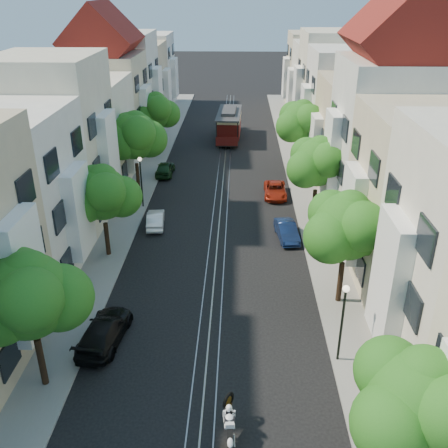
# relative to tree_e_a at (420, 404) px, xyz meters

# --- Properties ---
(ground) EXTENTS (200.00, 200.00, 0.00)m
(ground) POSITION_rel_tree_e_a_xyz_m (-7.26, 31.02, -4.40)
(ground) COLOR black
(ground) RESTS_ON ground
(sidewalk_east) EXTENTS (2.50, 80.00, 0.12)m
(sidewalk_east) POSITION_rel_tree_e_a_xyz_m (-0.01, 31.02, -4.34)
(sidewalk_east) COLOR gray
(sidewalk_east) RESTS_ON ground
(sidewalk_west) EXTENTS (2.50, 80.00, 0.12)m
(sidewalk_west) POSITION_rel_tree_e_a_xyz_m (-14.51, 31.02, -4.34)
(sidewalk_west) COLOR gray
(sidewalk_west) RESTS_ON ground
(rail_left) EXTENTS (0.06, 80.00, 0.02)m
(rail_left) POSITION_rel_tree_e_a_xyz_m (-7.81, 31.02, -4.39)
(rail_left) COLOR gray
(rail_left) RESTS_ON ground
(rail_slot) EXTENTS (0.06, 80.00, 0.02)m
(rail_slot) POSITION_rel_tree_e_a_xyz_m (-7.26, 31.02, -4.39)
(rail_slot) COLOR gray
(rail_slot) RESTS_ON ground
(rail_right) EXTENTS (0.06, 80.00, 0.02)m
(rail_right) POSITION_rel_tree_e_a_xyz_m (-6.71, 31.02, -4.39)
(rail_right) COLOR gray
(rail_right) RESTS_ON ground
(lane_line) EXTENTS (0.08, 80.00, 0.01)m
(lane_line) POSITION_rel_tree_e_a_xyz_m (-7.26, 31.02, -4.40)
(lane_line) COLOR tan
(lane_line) RESTS_ON ground
(townhouses_east) EXTENTS (7.75, 72.00, 12.00)m
(townhouses_east) POSITION_rel_tree_e_a_xyz_m (4.61, 30.94, 0.79)
(townhouses_east) COLOR beige
(townhouses_east) RESTS_ON ground
(townhouses_west) EXTENTS (7.75, 72.00, 11.76)m
(townhouses_west) POSITION_rel_tree_e_a_xyz_m (-19.13, 30.94, 0.68)
(townhouses_west) COLOR silver
(townhouses_west) RESTS_ON ground
(tree_e_a) EXTENTS (4.72, 3.87, 6.27)m
(tree_e_a) POSITION_rel_tree_e_a_xyz_m (0.00, 0.00, 0.00)
(tree_e_a) COLOR black
(tree_e_a) RESTS_ON ground
(tree_e_b) EXTENTS (4.93, 4.08, 6.68)m
(tree_e_b) POSITION_rel_tree_e_a_xyz_m (0.00, 12.00, 0.34)
(tree_e_b) COLOR black
(tree_e_b) RESTS_ON ground
(tree_e_c) EXTENTS (4.84, 3.99, 6.52)m
(tree_e_c) POSITION_rel_tree_e_a_xyz_m (0.00, 23.00, 0.20)
(tree_e_c) COLOR black
(tree_e_c) RESTS_ON ground
(tree_e_d) EXTENTS (5.01, 4.16, 6.85)m
(tree_e_d) POSITION_rel_tree_e_a_xyz_m (0.00, 34.00, 0.47)
(tree_e_d) COLOR black
(tree_e_d) RESTS_ON ground
(tree_w_a) EXTENTS (4.93, 4.08, 6.68)m
(tree_w_a) POSITION_rel_tree_e_a_xyz_m (-14.40, 5.00, 0.34)
(tree_w_a) COLOR black
(tree_w_a) RESTS_ON ground
(tree_w_b) EXTENTS (4.72, 3.87, 6.27)m
(tree_w_b) POSITION_rel_tree_e_a_xyz_m (-14.40, 17.00, 0.00)
(tree_w_b) COLOR black
(tree_w_b) RESTS_ON ground
(tree_w_c) EXTENTS (5.13, 4.28, 7.09)m
(tree_w_c) POSITION_rel_tree_e_a_xyz_m (-14.40, 28.00, 0.67)
(tree_w_c) COLOR black
(tree_w_c) RESTS_ON ground
(tree_w_d) EXTENTS (4.84, 3.99, 6.52)m
(tree_w_d) POSITION_rel_tree_e_a_xyz_m (-14.40, 39.00, 0.20)
(tree_w_d) COLOR black
(tree_w_d) RESTS_ON ground
(lamp_east) EXTENTS (0.32, 0.32, 4.16)m
(lamp_east) POSITION_rel_tree_e_a_xyz_m (-0.96, 7.02, -1.55)
(lamp_east) COLOR black
(lamp_east) RESTS_ON ground
(lamp_west) EXTENTS (0.32, 0.32, 4.16)m
(lamp_west) POSITION_rel_tree_e_a_xyz_m (-13.56, 25.02, -1.55)
(lamp_west) COLOR black
(lamp_west) RESTS_ON ground
(sportbike_rider) EXTENTS (0.56, 2.02, 1.59)m
(sportbike_rider) POSITION_rel_tree_e_a_xyz_m (-6.09, 2.42, -3.52)
(sportbike_rider) COLOR black
(sportbike_rider) RESTS_ON ground
(cable_car) EXTENTS (2.95, 8.50, 3.23)m
(cable_car) POSITION_rel_tree_e_a_xyz_m (-6.99, 45.18, -2.48)
(cable_car) COLOR black
(cable_car) RESTS_ON ground
(parked_car_e_mid) EXTENTS (1.71, 3.72, 1.18)m
(parked_car_e_mid) POSITION_rel_tree_e_a_xyz_m (-2.35, 19.87, -3.81)
(parked_car_e_mid) COLOR #0C1A3E
(parked_car_e_mid) RESTS_ON ground
(parked_car_e_far) EXTENTS (1.92, 4.04, 1.11)m
(parked_car_e_far) POSITION_rel_tree_e_a_xyz_m (-2.68, 27.76, -3.84)
(parked_car_e_far) COLOR maroon
(parked_car_e_far) RESTS_ON ground
(parked_car_w_near) EXTENTS (2.35, 4.76, 1.33)m
(parked_car_w_near) POSITION_rel_tree_e_a_xyz_m (-12.50, 8.13, -3.73)
(parked_car_w_near) COLOR black
(parked_car_w_near) RESTS_ON ground
(parked_car_w_mid) EXTENTS (1.55, 3.55, 1.13)m
(parked_car_w_mid) POSITION_rel_tree_e_a_xyz_m (-12.00, 21.61, -3.83)
(parked_car_w_mid) COLOR white
(parked_car_w_mid) RESTS_ON ground
(parked_car_w_far) EXTENTS (1.59, 3.85, 1.31)m
(parked_car_w_far) POSITION_rel_tree_e_a_xyz_m (-12.81, 32.78, -3.75)
(parked_car_w_far) COLOR #143317
(parked_car_w_far) RESTS_ON ground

